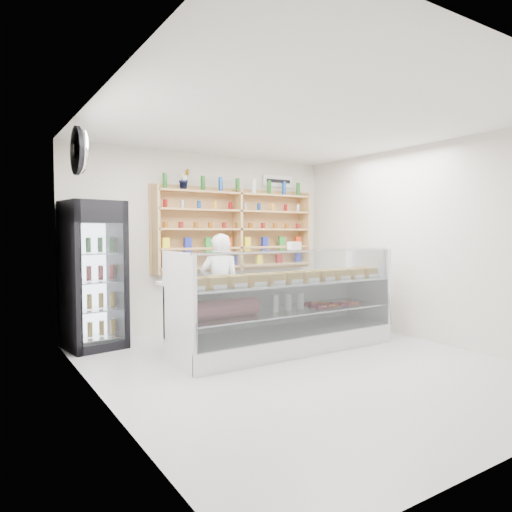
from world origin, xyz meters
TOP-DOWN VIEW (x-y plane):
  - room at (0.00, 0.00)m, footprint 5.00×5.00m
  - display_counter at (0.25, 0.69)m, footprint 3.06×0.91m
  - shop_worker at (-0.28, 1.51)m, footprint 0.66×0.55m
  - drinks_cooler at (-1.85, 2.13)m, footprint 0.80×0.78m
  - wall_shelving at (0.50, 2.34)m, footprint 2.84×0.28m
  - potted_plant at (-0.44, 2.34)m, footprint 0.20×0.17m
  - security_mirror at (-2.17, 1.20)m, footprint 0.15×0.50m
  - wall_sign at (1.40, 2.47)m, footprint 0.62×0.03m

SIDE VIEW (x-z plane):
  - display_counter at x=0.25m, z-range -0.30..1.03m
  - shop_worker at x=-0.28m, z-range 0.00..1.53m
  - drinks_cooler at x=-1.85m, z-range 0.00..1.97m
  - room at x=0.00m, z-range -1.10..3.90m
  - wall_shelving at x=0.50m, z-range 0.93..2.26m
  - potted_plant at x=-0.44m, z-range 2.20..2.52m
  - security_mirror at x=-2.17m, z-range 2.20..2.70m
  - wall_sign at x=1.40m, z-range 2.35..2.55m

